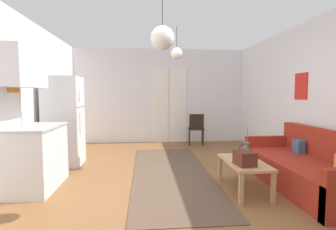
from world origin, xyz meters
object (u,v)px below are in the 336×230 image
(refrigerator, at_px, (64,121))
(pendant_lamp_far, at_px, (177,53))
(couch, at_px, (309,170))
(accent_chair, at_px, (196,127))
(bamboo_vase, at_px, (247,150))
(handbag, at_px, (245,158))
(pendant_lamp_near, at_px, (163,38))
(coffee_table, at_px, (244,165))

(refrigerator, xyz_separation_m, pendant_lamp_far, (2.15, -0.17, 1.28))
(couch, xyz_separation_m, accent_chair, (-1.02, 3.24, 0.22))
(refrigerator, bearing_deg, pendant_lamp_far, -4.56)
(refrigerator, height_order, accent_chair, refrigerator)
(bamboo_vase, distance_m, accent_chair, 3.12)
(handbag, xyz_separation_m, refrigerator, (-2.86, 1.81, 0.33))
(handbag, bearing_deg, pendant_lamp_near, -166.95)
(couch, xyz_separation_m, refrigerator, (-3.93, 1.57, 0.59))
(pendant_lamp_far, bearing_deg, couch, -38.14)
(pendant_lamp_near, relative_size, pendant_lamp_far, 1.26)
(coffee_table, height_order, handbag, handbag)
(refrigerator, xyz_separation_m, pendant_lamp_near, (1.76, -2.07, 1.15))
(coffee_table, relative_size, handbag, 3.24)
(couch, distance_m, handbag, 1.13)
(bamboo_vase, bearing_deg, pendant_lamp_far, 125.16)
(refrigerator, bearing_deg, coffee_table, -28.59)
(couch, relative_size, coffee_table, 2.26)
(coffee_table, xyz_separation_m, bamboo_vase, (0.11, 0.16, 0.18))
(coffee_table, relative_size, accent_chair, 1.13)
(bamboo_vase, distance_m, refrigerator, 3.38)
(handbag, xyz_separation_m, pendant_lamp_far, (-0.71, 1.64, 1.61))
(couch, bearing_deg, refrigerator, 158.26)
(pendant_lamp_near, distance_m, pendant_lamp_far, 1.94)
(handbag, distance_m, refrigerator, 3.40)
(accent_chair, distance_m, pendant_lamp_far, 2.59)
(couch, distance_m, coffee_table, 1.00)
(bamboo_vase, relative_size, accent_chair, 0.53)
(couch, relative_size, handbag, 7.34)
(handbag, bearing_deg, couch, 12.95)
(handbag, relative_size, refrigerator, 0.17)
(pendant_lamp_near, bearing_deg, handbag, 13.05)
(accent_chair, bearing_deg, pendant_lamp_near, 81.14)
(accent_chair, height_order, pendant_lamp_far, pendant_lamp_far)
(bamboo_vase, distance_m, pendant_lamp_far, 2.22)
(coffee_table, height_order, bamboo_vase, bamboo_vase)
(coffee_table, distance_m, pendant_lamp_near, 2.07)
(refrigerator, xyz_separation_m, accent_chair, (2.91, 1.68, -0.37))
(accent_chair, relative_size, pendant_lamp_near, 1.10)
(refrigerator, bearing_deg, pendant_lamp_near, -49.67)
(couch, relative_size, pendant_lamp_far, 3.55)
(handbag, relative_size, pendant_lamp_far, 0.48)
(couch, height_order, bamboo_vase, bamboo_vase)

